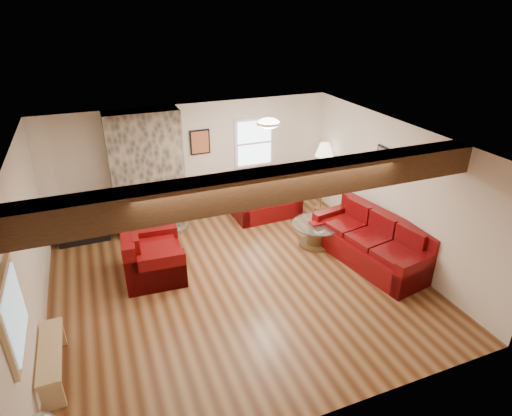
# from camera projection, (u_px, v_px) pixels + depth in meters

# --- Properties ---
(room) EXTENTS (8.00, 8.00, 8.00)m
(room) POSITION_uv_depth(u_px,v_px,m) (237.00, 219.00, 6.69)
(room) COLOR #552D16
(room) RESTS_ON ground
(floor) EXTENTS (6.00, 6.00, 0.00)m
(floor) POSITION_uv_depth(u_px,v_px,m) (239.00, 284.00, 7.24)
(floor) COLOR #552D16
(floor) RESTS_ON ground
(oak_beam) EXTENTS (6.00, 0.36, 0.38)m
(oak_beam) POSITION_uv_depth(u_px,v_px,m) (270.00, 186.00, 5.19)
(oak_beam) COLOR #341C0F
(oak_beam) RESTS_ON room
(chimney_breast) EXTENTS (1.40, 0.67, 2.50)m
(chimney_breast) POSITION_uv_depth(u_px,v_px,m) (148.00, 175.00, 8.46)
(chimney_breast) COLOR #37322A
(chimney_breast) RESTS_ON floor
(back_window) EXTENTS (0.90, 0.08, 1.10)m
(back_window) POSITION_uv_depth(u_px,v_px,m) (254.00, 143.00, 9.28)
(back_window) COLOR white
(back_window) RESTS_ON room
(hatch_window) EXTENTS (0.08, 1.00, 0.90)m
(hatch_window) POSITION_uv_depth(u_px,v_px,m) (13.00, 314.00, 4.37)
(hatch_window) COLOR tan
(hatch_window) RESTS_ON room
(ceiling_dome) EXTENTS (0.40, 0.40, 0.18)m
(ceiling_dome) POSITION_uv_depth(u_px,v_px,m) (268.00, 125.00, 7.22)
(ceiling_dome) COLOR white
(ceiling_dome) RESTS_ON room
(artwork_back) EXTENTS (0.42, 0.06, 0.52)m
(artwork_back) POSITION_uv_depth(u_px,v_px,m) (200.00, 142.00, 8.81)
(artwork_back) COLOR black
(artwork_back) RESTS_ON room
(artwork_right) EXTENTS (0.06, 0.55, 0.42)m
(artwork_right) POSITION_uv_depth(u_px,v_px,m) (386.00, 159.00, 7.71)
(artwork_right) COLOR black
(artwork_right) RESTS_ON room
(sofa_three) EXTENTS (1.32, 2.38, 0.87)m
(sofa_three) POSITION_uv_depth(u_px,v_px,m) (371.00, 240.00, 7.72)
(sofa_three) COLOR #4D0509
(sofa_three) RESTS_ON floor
(loveseat) EXTENTS (1.45, 0.86, 0.76)m
(loveseat) POSITION_uv_depth(u_px,v_px,m) (266.00, 200.00, 9.42)
(loveseat) COLOR #4D0509
(loveseat) RESTS_ON floor
(armchair_red) EXTENTS (1.04, 1.17, 0.90)m
(armchair_red) POSITION_uv_depth(u_px,v_px,m) (153.00, 252.00, 7.32)
(armchair_red) COLOR #4D0509
(armchair_red) RESTS_ON floor
(coffee_table) EXTENTS (0.96, 0.96, 0.50)m
(coffee_table) POSITION_uv_depth(u_px,v_px,m) (316.00, 234.00, 8.32)
(coffee_table) COLOR #462D16
(coffee_table) RESTS_ON floor
(tv_cabinet) EXTENTS (0.95, 0.38, 0.48)m
(tv_cabinet) POSITION_uv_depth(u_px,v_px,m) (83.00, 230.00, 8.47)
(tv_cabinet) COLOR black
(tv_cabinet) RESTS_ON floor
(television) EXTENTS (0.73, 0.10, 0.42)m
(television) POSITION_uv_depth(u_px,v_px,m) (79.00, 210.00, 8.27)
(television) COLOR black
(television) RESTS_ON tv_cabinet
(floor_lamp) EXTENTS (0.40, 0.40, 1.57)m
(floor_lamp) POSITION_uv_depth(u_px,v_px,m) (324.00, 153.00, 9.29)
(floor_lamp) COLOR #AF8748
(floor_lamp) RESTS_ON floor
(pine_bench) EXTENTS (0.27, 1.18, 0.44)m
(pine_bench) POSITION_uv_depth(u_px,v_px,m) (53.00, 362.00, 5.40)
(pine_bench) COLOR tan
(pine_bench) RESTS_ON floor
(coal_bucket) EXTENTS (0.37, 0.37, 0.35)m
(coal_bucket) POSITION_uv_depth(u_px,v_px,m) (162.00, 235.00, 8.42)
(coal_bucket) COLOR gray
(coal_bucket) RESTS_ON floor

